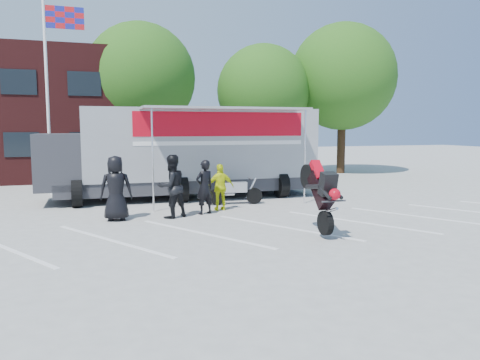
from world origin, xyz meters
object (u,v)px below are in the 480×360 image
flagpole (53,73)px  tree_mid (263,91)px  spectator_hivis (221,187)px  spectator_leather_c (171,186)px  transporter_truck (190,197)px  stunt_bike_rider (312,233)px  parked_motorcycle (236,204)px  spectator_leather_b (205,187)px  tree_left (140,78)px  spectator_leather_a (116,188)px  tree_right (343,77)px

flagpole → tree_mid: bearing=24.0°
spectator_hivis → spectator_leather_c: bearing=22.5°
transporter_truck → stunt_bike_rider: 7.52m
flagpole → parked_motorcycle: flagpole is taller
parked_motorcycle → spectator_leather_c: size_ratio=1.03×
stunt_bike_rider → spectator_leather_b: size_ratio=1.18×
transporter_truck → spectator_hivis: (0.37, -3.23, 0.80)m
tree_mid → spectator_leather_c: 14.36m
tree_left → spectator_hivis: bearing=-84.0°
spectator_leather_b → spectator_leather_c: size_ratio=0.89×
tree_left → spectator_leather_a: bearing=-100.4°
transporter_truck → tree_left: bearing=96.8°
tree_mid → spectator_hivis: size_ratio=4.81×
stunt_bike_rider → spectator_leather_c: size_ratio=1.06×
tree_mid → spectator_leather_c: tree_mid is taller
stunt_bike_rider → spectator_hivis: bearing=109.0°
tree_left → spectator_leather_a: tree_left is taller
tree_right → spectator_leather_c: (-12.60, -11.03, -4.88)m
tree_right → spectator_leather_a: bearing=-142.6°
transporter_truck → stunt_bike_rider: (1.76, -7.31, 0.00)m
flagpole → spectator_leather_b: flagpole is taller
tree_left → stunt_bike_rider: tree_left is taller
spectator_leather_a → spectator_leather_b: spectator_leather_a is taller
tree_left → tree_right: 12.10m
parked_motorcycle → spectator_leather_a: 4.78m
transporter_truck → tree_mid: bearing=51.8°
parked_motorcycle → flagpole: bearing=60.9°
stunt_bike_rider → spectator_leather_a: bearing=145.4°
tree_right → parked_motorcycle: 14.78m
flagpole → transporter_truck: bearing=-26.3°
tree_mid → transporter_truck: tree_mid is taller
tree_mid → tree_right: 5.11m
transporter_truck → spectator_leather_b: size_ratio=6.30×
stunt_bike_rider → spectator_hivis: spectator_hivis is taller
tree_left → spectator_leather_b: 13.12m
stunt_bike_rider → spectator_leather_a: spectator_leather_a is taller
transporter_truck → spectator_leather_b: transporter_truck is taller
spectator_leather_b → tree_left: bearing=-107.6°
parked_motorcycle → spectator_leather_b: (-1.55, -1.49, 0.89)m
tree_left → transporter_truck: size_ratio=0.77×
spectator_leather_b → spectator_hivis: size_ratio=1.11×
stunt_bike_rider → spectator_hivis: 4.39m
transporter_truck → spectator_hivis: bearing=-82.4°
transporter_truck → parked_motorcycle: 2.56m
flagpole → spectator_leather_a: bearing=-73.0°
transporter_truck → spectator_leather_a: bearing=-127.9°
tree_mid → spectator_leather_a: (-9.28, -11.41, -3.95)m
tree_left → spectator_hivis: (1.23, -11.75, -4.77)m
tree_left → spectator_leather_c: bearing=-92.7°
tree_mid → transporter_truck: (-6.14, -7.52, -4.94)m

